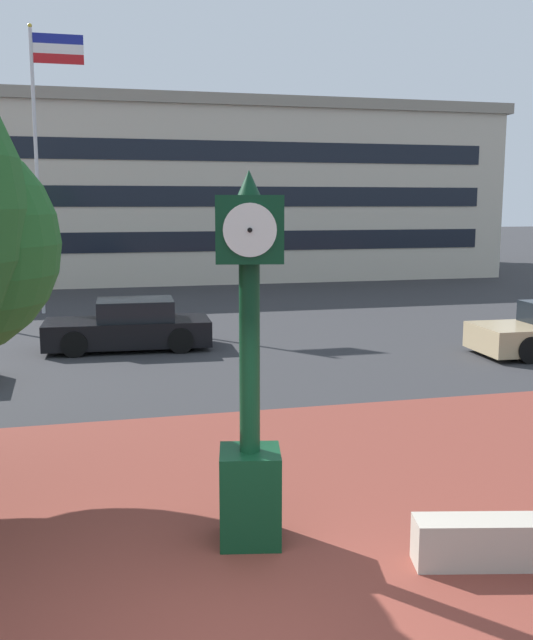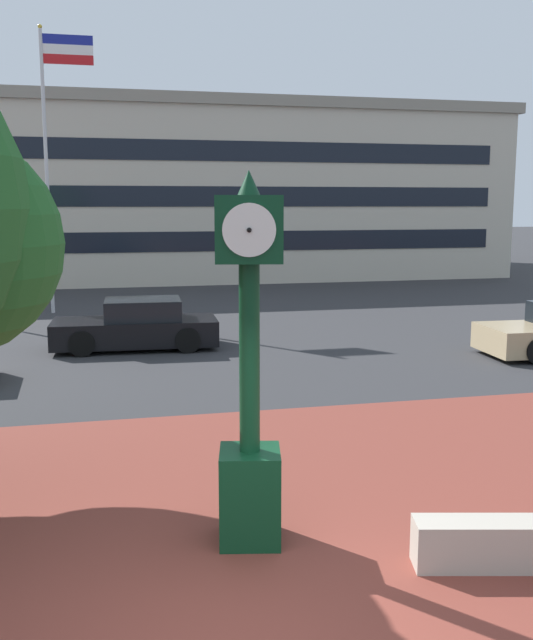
{
  "view_description": "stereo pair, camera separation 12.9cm",
  "coord_description": "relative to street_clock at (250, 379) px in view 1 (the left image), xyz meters",
  "views": [
    {
      "loc": [
        -1.12,
        -5.52,
        3.7
      ],
      "look_at": [
        0.74,
        1.93,
        2.47
      ],
      "focal_mm": 40.94,
      "sensor_mm": 36.0,
      "label": 1
    },
    {
      "loc": [
        -0.99,
        -5.55,
        3.7
      ],
      "look_at": [
        0.74,
        1.93,
        2.47
      ],
      "focal_mm": 40.94,
      "sensor_mm": 36.0,
      "label": 2
    }
  ],
  "objects": [
    {
      "name": "plaza_brick_paving",
      "position": [
        -0.55,
        -0.46,
        -1.83
      ],
      "size": [
        44.0,
        10.89,
        0.01
      ],
      "primitive_type": "cube",
      "color": "brown",
      "rests_on": "ground"
    },
    {
      "name": "flagpole_secondary",
      "position": [
        -2.91,
        18.25,
        3.71
      ],
      "size": [
        1.72,
        0.14,
        9.41
      ],
      "color": "silver",
      "rests_on": "ground"
    },
    {
      "name": "street_clock",
      "position": [
        0.0,
        0.0,
        0.0
      ],
      "size": [
        0.81,
        0.84,
        4.04
      ],
      "rotation": [
        0.0,
        0.0,
        -0.2
      ],
      "color": "#0C381E",
      "rests_on": "ground"
    },
    {
      "name": "car_street_near",
      "position": [
        -0.61,
        11.31,
        -1.27
      ],
      "size": [
        4.24,
        1.99,
        1.28
      ],
      "rotation": [
        0.0,
        0.0,
        1.52
      ],
      "color": "black",
      "rests_on": "ground"
    },
    {
      "name": "civic_building",
      "position": [
        4.22,
        33.18,
        2.43
      ],
      "size": [
        29.44,
        15.93,
        8.52
      ],
      "color": "beige",
      "rests_on": "ground"
    }
  ]
}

